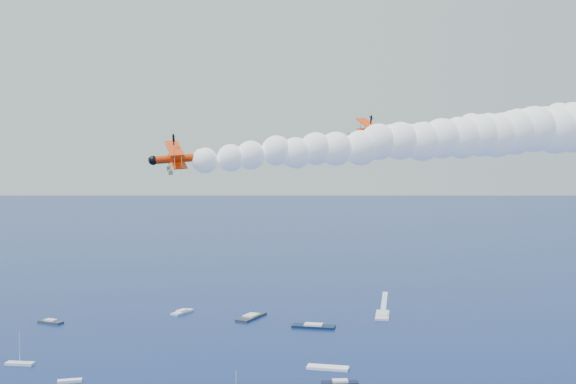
{
  "coord_description": "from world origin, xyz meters",
  "views": [
    {
      "loc": [
        -2.51,
        -70.36,
        57.22
      ],
      "look_at": [
        -2.8,
        20.75,
        52.45
      ],
      "focal_mm": 44.69,
      "sensor_mm": 36.0,
      "label": 1
    }
  ],
  "objects": [
    {
      "name": "smoke_trail_trail",
      "position": [
        19.54,
        17.97,
        59.52
      ],
      "size": [
        74.01,
        39.65,
        12.93
      ],
      "primitive_type": null,
      "rotation": [
        0.0,
        0.0,
        3.39
      ],
      "color": "white"
    },
    {
      "name": "spectator_boats",
      "position": [
        -0.84,
        121.74,
        0.35
      ],
      "size": [
        220.99,
        167.44,
        0.7
      ],
      "color": "black",
      "rests_on": "ground"
    },
    {
      "name": "boat_wakes",
      "position": [
        25.5,
        109.77,
        0.03
      ],
      "size": [
        224.66,
        183.11,
        0.04
      ],
      "color": "white",
      "rests_on": "ground"
    },
    {
      "name": "biplane_trail",
      "position": [
        -14.89,
        9.35,
        56.77
      ],
      "size": [
        8.21,
        9.52,
        6.41
      ],
      "primitive_type": null,
      "rotation": [
        -0.23,
        0.07,
        3.39
      ],
      "color": "red"
    },
    {
      "name": "biplane_lead",
      "position": [
        9.3,
        32.16,
        60.12
      ],
      "size": [
        8.71,
        10.11,
        7.21
      ],
      "primitive_type": null,
      "rotation": [
        -0.35,
        0.07,
        3.44
      ],
      "color": "#FF3305"
    }
  ]
}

